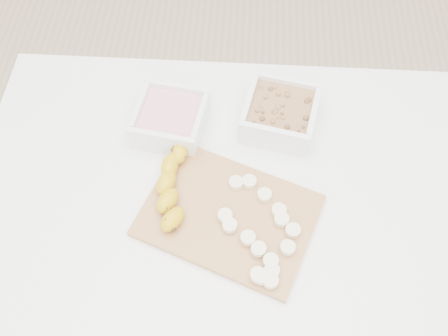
# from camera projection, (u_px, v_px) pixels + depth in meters

# --- Properties ---
(ground) EXTENTS (3.50, 3.50, 0.00)m
(ground) POSITION_uv_depth(u_px,v_px,m) (223.00, 304.00, 1.61)
(ground) COLOR #C6AD89
(ground) RESTS_ON ground
(table) EXTENTS (1.00, 0.70, 0.75)m
(table) POSITION_uv_depth(u_px,v_px,m) (223.00, 218.00, 1.05)
(table) COLOR white
(table) RESTS_ON ground
(bowl_yogurt) EXTENTS (0.16, 0.16, 0.06)m
(bowl_yogurt) POSITION_uv_depth(u_px,v_px,m) (171.00, 118.00, 1.03)
(bowl_yogurt) COLOR white
(bowl_yogurt) RESTS_ON table
(bowl_granola) EXTENTS (0.17, 0.17, 0.07)m
(bowl_granola) POSITION_uv_depth(u_px,v_px,m) (280.00, 114.00, 1.03)
(bowl_granola) COLOR white
(bowl_granola) RESTS_ON table
(cutting_board) EXTENTS (0.37, 0.32, 0.01)m
(cutting_board) POSITION_uv_depth(u_px,v_px,m) (229.00, 216.00, 0.94)
(cutting_board) COLOR #B68349
(cutting_board) RESTS_ON table
(banana) EXTENTS (0.09, 0.20, 0.03)m
(banana) POSITION_uv_depth(u_px,v_px,m) (173.00, 186.00, 0.95)
(banana) COLOR gold
(banana) RESTS_ON cutting_board
(banana_slices) EXTENTS (0.15, 0.22, 0.02)m
(banana_slices) POSITION_uv_depth(u_px,v_px,m) (261.00, 234.00, 0.90)
(banana_slices) COLOR #F5EBBF
(banana_slices) RESTS_ON cutting_board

